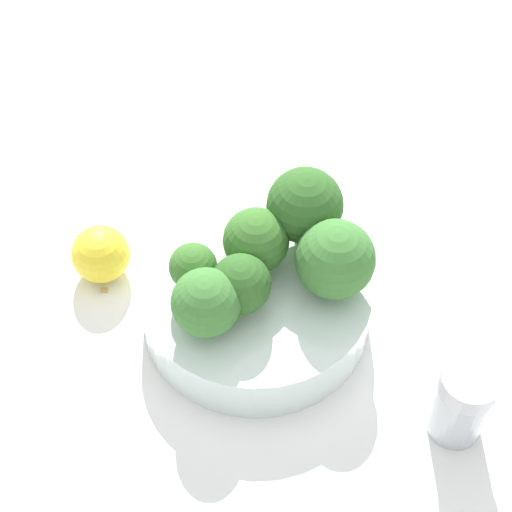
% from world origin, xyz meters
% --- Properties ---
extents(ground_plane, '(3.00, 3.00, 0.00)m').
position_xyz_m(ground_plane, '(0.00, 0.00, 0.00)').
color(ground_plane, white).
extents(bowl, '(0.17, 0.17, 0.04)m').
position_xyz_m(bowl, '(0.00, 0.00, 0.02)').
color(bowl, silver).
rests_on(bowl, ground_plane).
extents(broccoli_floret_0, '(0.04, 0.04, 0.05)m').
position_xyz_m(broccoli_floret_0, '(-0.02, -0.01, 0.07)').
color(broccoli_floret_0, '#84AD66').
rests_on(broccoli_floret_0, bowl).
extents(broccoli_floret_1, '(0.06, 0.06, 0.06)m').
position_xyz_m(broccoli_floret_1, '(0.05, -0.03, 0.07)').
color(broccoli_floret_1, '#8EB770').
rests_on(broccoli_floret_1, bowl).
extents(broccoli_floret_2, '(0.03, 0.03, 0.04)m').
position_xyz_m(broccoli_floret_2, '(-0.04, 0.02, 0.07)').
color(broccoli_floret_2, '#8EB770').
rests_on(broccoli_floret_2, bowl).
extents(broccoli_floret_3, '(0.05, 0.05, 0.05)m').
position_xyz_m(broccoli_floret_3, '(-0.05, -0.01, 0.07)').
color(broccoli_floret_3, '#84AD66').
rests_on(broccoli_floret_3, bowl).
extents(broccoli_floret_4, '(0.06, 0.06, 0.07)m').
position_xyz_m(broccoli_floret_4, '(0.05, 0.02, 0.08)').
color(broccoli_floret_4, '#84AD66').
rests_on(broccoli_floret_4, bowl).
extents(broccoli_floret_5, '(0.05, 0.05, 0.05)m').
position_xyz_m(broccoli_floret_5, '(0.01, 0.02, 0.07)').
color(broccoli_floret_5, '#84AD66').
rests_on(broccoli_floret_5, bowl).
extents(pepper_shaker, '(0.04, 0.04, 0.07)m').
position_xyz_m(pepper_shaker, '(0.07, -0.15, 0.03)').
color(pepper_shaker, '#B2B7BC').
rests_on(pepper_shaker, ground_plane).
extents(lemon_wedge, '(0.05, 0.05, 0.05)m').
position_xyz_m(lemon_wedge, '(-0.08, 0.10, 0.02)').
color(lemon_wedge, yellow).
rests_on(lemon_wedge, ground_plane).
extents(almond_crumb_0, '(0.01, 0.01, 0.01)m').
position_xyz_m(almond_crumb_0, '(-0.09, 0.09, 0.00)').
color(almond_crumb_0, tan).
rests_on(almond_crumb_0, ground_plane).
extents(almond_crumb_1, '(0.01, 0.00, 0.01)m').
position_xyz_m(almond_crumb_1, '(0.10, 0.06, 0.00)').
color(almond_crumb_1, tan).
rests_on(almond_crumb_1, ground_plane).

